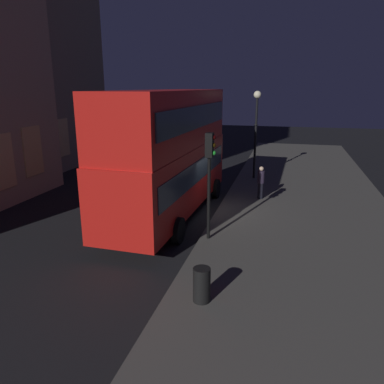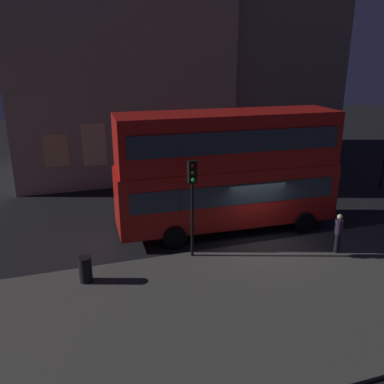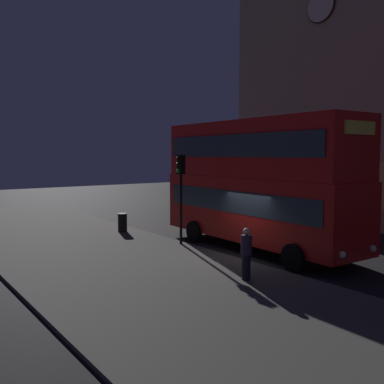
# 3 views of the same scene
# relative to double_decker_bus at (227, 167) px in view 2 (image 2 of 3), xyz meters

# --- Properties ---
(ground_plane) EXTENTS (80.00, 80.00, 0.00)m
(ground_plane) POSITION_rel_double_decker_bus_xyz_m (0.90, -1.36, -3.00)
(ground_plane) COLOR black
(sidewalk_slab) EXTENTS (44.00, 7.86, 0.12)m
(sidewalk_slab) POSITION_rel_double_decker_bus_xyz_m (0.90, -5.86, -2.94)
(sidewalk_slab) COLOR #4C4944
(sidewalk_slab) RESTS_ON ground
(building_with_clock) EXTENTS (13.38, 9.59, 19.34)m
(building_with_clock) POSITION_rel_double_decker_bus_xyz_m (-3.00, 12.44, 6.67)
(building_with_clock) COLOR tan
(building_with_clock) RESTS_ON ground
(building_plain_facade) EXTENTS (13.75, 8.30, 17.69)m
(building_plain_facade) POSITION_rel_double_decker_bus_xyz_m (6.28, 13.66, 5.85)
(building_plain_facade) COLOR gray
(building_plain_facade) RESTS_ON ground
(double_decker_bus) EXTENTS (10.07, 3.12, 5.42)m
(double_decker_bus) POSITION_rel_double_decker_bus_xyz_m (0.00, 0.00, 0.00)
(double_decker_bus) COLOR red
(double_decker_bus) RESTS_ON ground
(traffic_light_near_kerb) EXTENTS (0.32, 0.36, 3.90)m
(traffic_light_near_kerb) POSITION_rel_double_decker_bus_xyz_m (-2.34, -2.25, -0.07)
(traffic_light_near_kerb) COLOR black
(traffic_light_near_kerb) RESTS_ON sidewalk_slab
(pedestrian) EXTENTS (0.34, 0.34, 1.64)m
(pedestrian) POSITION_rel_double_decker_bus_xyz_m (3.34, -3.69, -2.04)
(pedestrian) COLOR black
(pedestrian) RESTS_ON sidewalk_slab
(litter_bin) EXTENTS (0.46, 0.46, 0.94)m
(litter_bin) POSITION_rel_double_decker_bus_xyz_m (-6.50, -2.95, -2.41)
(litter_bin) COLOR black
(litter_bin) RESTS_ON sidewalk_slab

